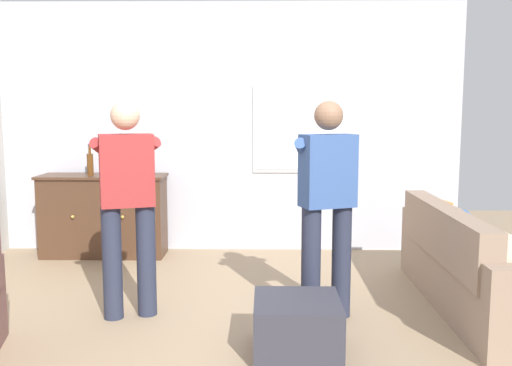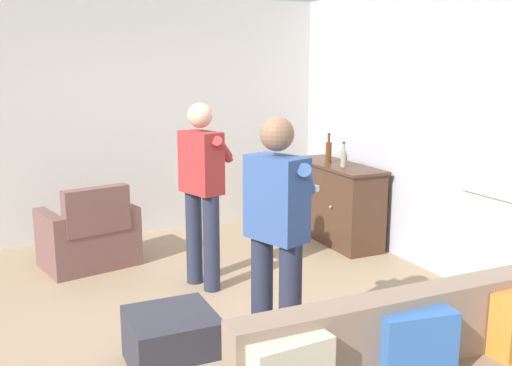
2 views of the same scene
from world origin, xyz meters
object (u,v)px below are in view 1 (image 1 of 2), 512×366
Objects in this scene: couch at (463,268)px; person_standing_right at (327,199)px; bottle_wine_green at (120,166)px; bottle_liquor_amber at (90,163)px; sideboard_cabinet at (104,215)px; ottoman at (297,326)px; person_standing_left at (127,198)px.

couch is 1.32m from person_standing_right.
bottle_liquor_amber is at bearing 178.99° from bottle_wine_green.
couch is 1.36× the size of person_standing_right.
ottoman is at bearing -51.68° from sideboard_cabinet.
bottle_liquor_amber is 2.00m from person_standing_left.
person_standing_left reaches higher than ottoman.
person_standing_left is at bearing 152.36° from ottoman.
person_standing_right reaches higher than bottle_liquor_amber.
bottle_liquor_amber reaches higher than sideboard_cabinet.
ottoman is at bearing -54.13° from bottle_wine_green.
bottle_wine_green is at bearing -1.01° from bottle_liquor_amber.
couch is 3.92m from bottle_liquor_amber.
bottle_wine_green is (-3.19, 1.58, 0.67)m from couch.
bottle_wine_green is 0.17× the size of person_standing_right.
person_standing_left is (0.84, -1.81, -0.09)m from bottle_liquor_amber.
person_standing_left is at bearing -175.07° from couch.
bottle_liquor_amber is 0.59× the size of ottoman.
couch is at bearing 11.73° from person_standing_right.
person_standing_right is at bearing -0.27° from person_standing_left.
sideboard_cabinet is 0.59m from bottle_liquor_amber.
person_standing_right is at bearing -168.27° from couch.
ottoman is at bearing -111.23° from person_standing_right.
person_standing_right is (2.37, -1.82, -0.09)m from bottle_liquor_amber.
person_standing_left reaches higher than couch.
ottoman is at bearing -147.41° from couch.
ottoman is 0.34× the size of person_standing_left.
bottle_liquor_amber is 0.20× the size of person_standing_left.
ottoman is 0.34× the size of person_standing_right.
person_standing_left reaches higher than bottle_wine_green.
couch is at bearing 32.59° from ottoman.
bottle_liquor_amber is at bearing 155.76° from couch.
bottle_liquor_amber reaches higher than ottoman.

